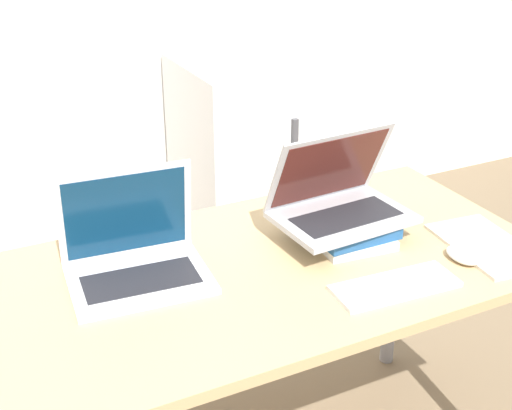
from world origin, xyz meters
TOP-DOWN VIEW (x-y plane):
  - desk at (0.00, 0.38)m, footprint 1.45×0.76m
  - laptop_left at (-0.34, 0.48)m, footprint 0.36×0.28m
  - book_stack at (0.25, 0.42)m, footprint 0.22×0.25m
  - laptop_on_books at (0.23, 0.43)m, footprint 0.37×0.27m
  - wireless_keyboard at (0.21, 0.14)m, footprint 0.32×0.14m
  - mouse at (0.45, 0.18)m, footprint 0.07×0.11m
  - notepad at (0.56, 0.20)m, footprint 0.22×0.33m
  - mini_fridge at (0.52, 1.73)m, footprint 0.46×0.61m

SIDE VIEW (x-z plane):
  - mini_fridge at x=0.52m, z-range 0.00..0.93m
  - desk at x=0.00m, z-range 0.30..1.06m
  - notepad at x=0.56m, z-range 0.76..0.77m
  - wireless_keyboard at x=0.21m, z-range 0.76..0.78m
  - mouse at x=0.45m, z-range 0.76..0.79m
  - book_stack at x=0.25m, z-range 0.76..0.83m
  - laptop_left at x=-0.34m, z-range 0.68..0.95m
  - laptop_on_books at x=0.23m, z-range 0.75..1.00m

